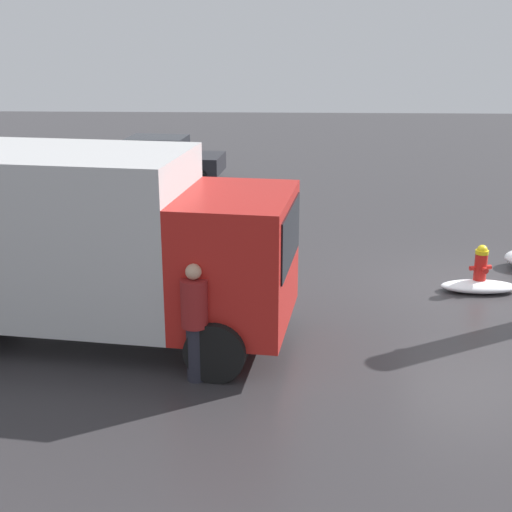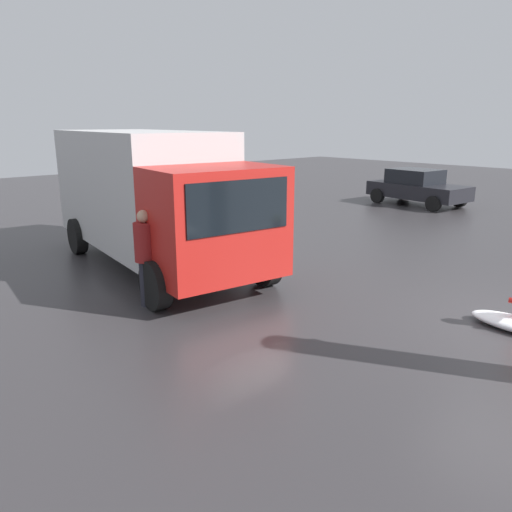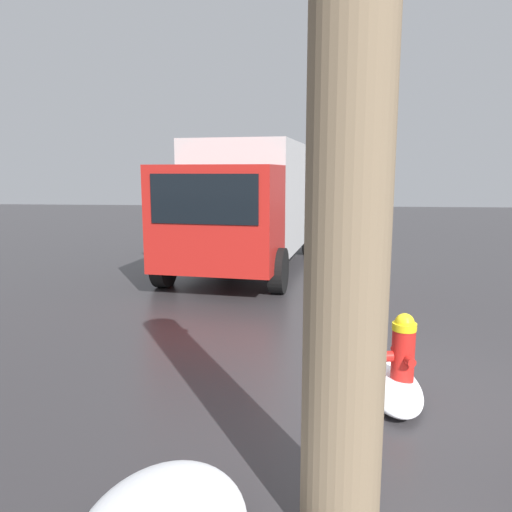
{
  "view_description": "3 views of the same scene",
  "coord_description": "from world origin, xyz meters",
  "px_view_note": "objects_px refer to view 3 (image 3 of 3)",
  "views": [
    {
      "loc": [
        3.81,
        13.19,
        4.89
      ],
      "look_at": [
        4.3,
        1.13,
        1.0
      ],
      "focal_mm": 50.0,
      "sensor_mm": 36.0,
      "label": 1
    },
    {
      "loc": [
        -2.69,
        8.27,
        3.26
      ],
      "look_at": [
        4.28,
        1.94,
        0.73
      ],
      "focal_mm": 35.0,
      "sensor_mm": 36.0,
      "label": 2
    },
    {
      "loc": [
        -5.11,
        1.07,
        2.36
      ],
      "look_at": [
        3.3,
        1.87,
        0.93
      ],
      "focal_mm": 35.0,
      "sensor_mm": 36.0,
      "label": 3
    }
  ],
  "objects_px": {
    "tree_trunk": "(347,241)",
    "delivery_truck": "(252,199)",
    "pedestrian": "(167,239)",
    "fire_hydrant": "(403,354)"
  },
  "relations": [
    {
      "from": "fire_hydrant",
      "to": "delivery_truck",
      "type": "height_order",
      "value": "delivery_truck"
    },
    {
      "from": "tree_trunk",
      "to": "pedestrian",
      "type": "xyz_separation_m",
      "value": [
        7.14,
        3.13,
        -0.98
      ]
    },
    {
      "from": "fire_hydrant",
      "to": "tree_trunk",
      "type": "distance_m",
      "value": 2.68
    },
    {
      "from": "fire_hydrant",
      "to": "tree_trunk",
      "type": "xyz_separation_m",
      "value": [
        -2.08,
        0.8,
        1.48
      ]
    },
    {
      "from": "pedestrian",
      "to": "delivery_truck",
      "type": "bearing_deg",
      "value": -28.31
    },
    {
      "from": "pedestrian",
      "to": "tree_trunk",
      "type": "bearing_deg",
      "value": -150.85
    },
    {
      "from": "tree_trunk",
      "to": "pedestrian",
      "type": "height_order",
      "value": "tree_trunk"
    },
    {
      "from": "delivery_truck",
      "to": "pedestrian",
      "type": "height_order",
      "value": "delivery_truck"
    },
    {
      "from": "fire_hydrant",
      "to": "pedestrian",
      "type": "xyz_separation_m",
      "value": [
        5.06,
        3.92,
        0.5
      ]
    },
    {
      "from": "tree_trunk",
      "to": "delivery_truck",
      "type": "height_order",
      "value": "tree_trunk"
    }
  ]
}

